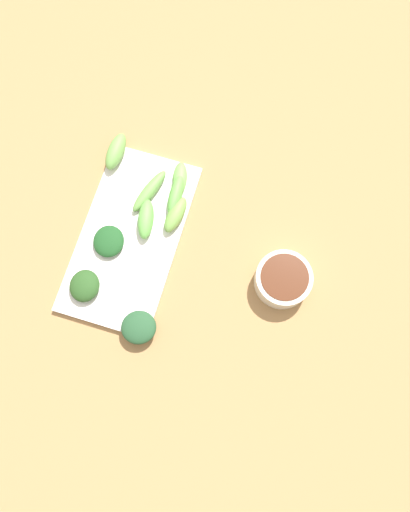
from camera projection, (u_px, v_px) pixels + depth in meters
tabletop at (192, 245)px, 0.96m from camera, size 2.10×2.10×0.02m
sauce_bowl at (283, 279)px, 0.91m from camera, size 0.10×0.10×0.05m
serving_plate at (130, 238)px, 0.95m from camera, size 0.18×0.34×0.01m
broccoli_stalk_0 at (176, 195)px, 0.95m from camera, size 0.03×0.08×0.03m
broccoli_leafy_1 at (85, 286)px, 0.91m from camera, size 0.06×0.07×0.03m
broccoli_leafy_2 at (139, 327)px, 0.89m from camera, size 0.08×0.08×0.02m
broccoli_stalk_3 at (146, 219)px, 0.94m from camera, size 0.05×0.08×0.03m
broccoli_stalk_4 at (116, 151)px, 0.97m from camera, size 0.03×0.08×0.03m
broccoli_stalk_5 at (180, 178)px, 0.96m from camera, size 0.04×0.07×0.02m
broccoli_stalk_6 at (176, 215)px, 0.94m from camera, size 0.04×0.08×0.03m
broccoli_stalk_7 at (149, 191)px, 0.95m from camera, size 0.05×0.10×0.02m
broccoli_leafy_8 at (109, 241)px, 0.93m from camera, size 0.07×0.07×0.02m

